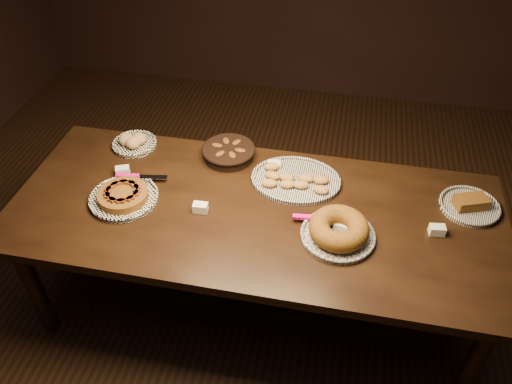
% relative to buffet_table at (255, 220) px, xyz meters
% --- Properties ---
extents(ground, '(5.00, 5.00, 0.00)m').
position_rel_buffet_table_xyz_m(ground, '(0.00, 0.00, -0.68)').
color(ground, black).
rests_on(ground, ground).
extents(buffet_table, '(2.40, 1.00, 0.75)m').
position_rel_buffet_table_xyz_m(buffet_table, '(0.00, 0.00, 0.00)').
color(buffet_table, black).
rests_on(buffet_table, ground).
extents(apple_tart_plate, '(0.34, 0.37, 0.06)m').
position_rel_buffet_table_xyz_m(apple_tart_plate, '(-0.65, -0.06, 0.10)').
color(apple_tart_plate, white).
rests_on(apple_tart_plate, buffet_table).
extents(madeleine_platter, '(0.46, 0.37, 0.05)m').
position_rel_buffet_table_xyz_m(madeleine_platter, '(0.16, 0.24, 0.09)').
color(madeleine_platter, black).
rests_on(madeleine_platter, buffet_table).
extents(bundt_cake_plate, '(0.39, 0.34, 0.11)m').
position_rel_buffet_table_xyz_m(bundt_cake_plate, '(0.41, -0.11, 0.12)').
color(bundt_cake_plate, black).
rests_on(bundt_cake_plate, buffet_table).
extents(croissant_basket, '(0.33, 0.33, 0.07)m').
position_rel_buffet_table_xyz_m(croissant_basket, '(-0.22, 0.38, 0.12)').
color(croissant_basket, black).
rests_on(croissant_basket, buffet_table).
extents(bread_roll_plate, '(0.25, 0.25, 0.08)m').
position_rel_buffet_table_xyz_m(bread_roll_plate, '(-0.77, 0.38, 0.10)').
color(bread_roll_plate, white).
rests_on(bread_roll_plate, buffet_table).
extents(loaf_plate, '(0.29, 0.29, 0.07)m').
position_rel_buffet_table_xyz_m(loaf_plate, '(1.02, 0.22, 0.09)').
color(loaf_plate, black).
rests_on(loaf_plate, buffet_table).
extents(tent_cards, '(1.66, 0.45, 0.04)m').
position_rel_buffet_table_xyz_m(tent_cards, '(0.06, 0.07, 0.10)').
color(tent_cards, white).
rests_on(tent_cards, buffet_table).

